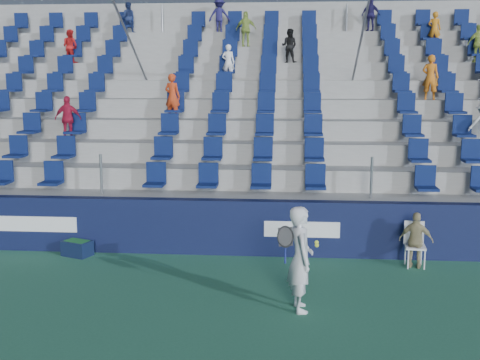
% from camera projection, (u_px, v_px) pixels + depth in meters
% --- Properties ---
extents(ground, '(70.00, 70.00, 0.00)m').
position_uv_depth(ground, '(215.00, 309.00, 10.02)').
color(ground, '#2F6E50').
rests_on(ground, ground).
extents(sponsor_wall, '(24.00, 0.32, 1.20)m').
position_uv_depth(sponsor_wall, '(232.00, 227.00, 13.01)').
color(sponsor_wall, '#0F1639').
rests_on(sponsor_wall, ground).
extents(grandstand, '(24.00, 8.17, 6.63)m').
position_uv_depth(grandstand, '(248.00, 134.00, 17.75)').
color(grandstand, '#9C9C97').
rests_on(grandstand, ground).
extents(tennis_player, '(0.69, 0.70, 1.76)m').
position_uv_depth(tennis_player, '(300.00, 259.00, 9.84)').
color(tennis_player, silver).
rests_on(tennis_player, ground).
extents(line_judge_chair, '(0.44, 0.45, 0.91)m').
position_uv_depth(line_judge_chair, '(415.00, 241.00, 12.23)').
color(line_judge_chair, white).
rests_on(line_judge_chair, ground).
extents(line_judge, '(0.72, 0.45, 1.14)m').
position_uv_depth(line_judge, '(416.00, 240.00, 12.08)').
color(line_judge, tan).
rests_on(line_judge, ground).
extents(ball_bin, '(0.70, 0.59, 0.34)m').
position_uv_depth(ball_bin, '(77.00, 247.00, 12.95)').
color(ball_bin, '#0F1937').
rests_on(ball_bin, ground).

